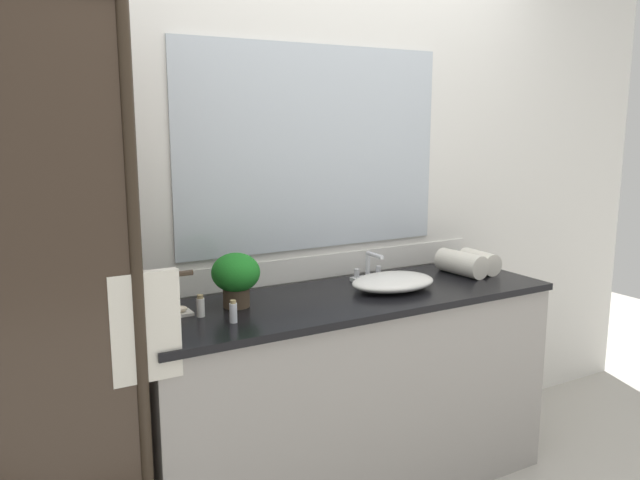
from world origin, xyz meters
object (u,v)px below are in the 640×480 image
faucet (369,271)px  rolled_towel_middle (461,263)px  rolled_towel_near_edge (479,262)px  soap_dish (179,312)px  amenity_bottle_lotion (233,312)px  potted_plant (236,276)px  amenity_bottle_conditioner (201,306)px  sink_basin (393,282)px

faucet → rolled_towel_middle: (0.44, -0.13, 0.01)m
rolled_towel_middle → rolled_towel_near_edge: bearing=-2.5°
soap_dish → amenity_bottle_lotion: (0.15, -0.19, 0.03)m
rolled_towel_near_edge → rolled_towel_middle: size_ratio=0.82×
rolled_towel_middle → potted_plant: bearing=178.2°
soap_dish → amenity_bottle_lotion: amenity_bottle_lotion is taller
amenity_bottle_lotion → rolled_towel_near_edge: 1.34m
potted_plant → soap_dish: (-0.23, 0.00, -0.11)m
faucet → rolled_towel_near_edge: 0.57m
potted_plant → amenity_bottle_conditioner: size_ratio=2.55×
faucet → potted_plant: (-0.69, -0.09, 0.08)m
sink_basin → soap_dish: 0.93m
potted_plant → rolled_towel_middle: potted_plant is taller
faucet → amenity_bottle_lotion: bearing=-160.4°
soap_dish → rolled_towel_middle: 1.37m
rolled_towel_near_edge → faucet: bearing=166.2°
amenity_bottle_conditioner → rolled_towel_middle: size_ratio=0.34×
faucet → amenity_bottle_conditioner: bearing=-170.1°
amenity_bottle_conditioner → potted_plant: bearing=18.7°
faucet → rolled_towel_near_edge: (0.55, -0.14, 0.01)m
sink_basin → faucet: (-0.00, 0.19, 0.01)m
amenity_bottle_conditioner → rolled_towel_middle: bearing=0.9°
rolled_towel_middle → soap_dish: bearing=178.4°
sink_basin → soap_dish: size_ratio=3.87×
sink_basin → faucet: faucet is taller
sink_basin → soap_dish: (-0.93, 0.10, -0.02)m
amenity_bottle_lotion → rolled_towel_near_edge: rolled_towel_near_edge is taller
rolled_towel_near_edge → sink_basin: bearing=-174.6°
soap_dish → rolled_towel_near_edge: (1.48, -0.04, 0.04)m
faucet → soap_dish: (-0.93, -0.09, -0.03)m
potted_plant → rolled_towel_middle: 1.14m
faucet → rolled_towel_near_edge: size_ratio=0.83×
rolled_towel_near_edge → rolled_towel_middle: 0.11m
amenity_bottle_conditioner → soap_dish: bearing=139.0°
sink_basin → amenity_bottle_conditioner: size_ratio=4.58×
potted_plant → amenity_bottle_lotion: potted_plant is taller
sink_basin → rolled_towel_near_edge: 0.55m
faucet → sink_basin: bearing=-90.0°
faucet → amenity_bottle_conditioner: (-0.86, -0.15, -0.00)m
potted_plant → faucet: bearing=7.8°
amenity_bottle_conditioner → sink_basin: bearing=-2.5°
potted_plant → amenity_bottle_lotion: bearing=-115.5°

